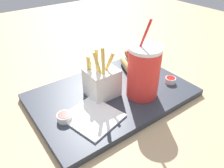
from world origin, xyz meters
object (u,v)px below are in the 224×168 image
at_px(hot_dog_1, 133,66).
at_px(fries_basket, 102,82).
at_px(ketchup_cup_2, 170,80).
at_px(soda_cup, 144,72).
at_px(napkin_stack, 93,117).
at_px(ketchup_cup_1, 64,117).

bearing_deg(hot_dog_1, fries_basket, 15.29).
distance_m(fries_basket, ketchup_cup_2, 0.23).
distance_m(soda_cup, napkin_stack, 0.19).
bearing_deg(ketchup_cup_2, hot_dog_1, -65.18).
bearing_deg(fries_basket, ketchup_cup_1, 14.52).
distance_m(ketchup_cup_1, napkin_stack, 0.07).
relative_size(soda_cup, ketchup_cup_1, 6.01).
bearing_deg(ketchup_cup_2, napkin_stack, -1.44).
height_order(ketchup_cup_1, ketchup_cup_2, same).
bearing_deg(napkin_stack, fries_basket, -137.76).
height_order(soda_cup, fries_basket, soda_cup).
height_order(fries_basket, ketchup_cup_1, fries_basket).
xyz_separation_m(ketchup_cup_1, ketchup_cup_2, (-0.36, 0.04, -0.00)).
bearing_deg(fries_basket, ketchup_cup_2, 159.82).
xyz_separation_m(soda_cup, napkin_stack, (0.18, 0.00, -0.08)).
bearing_deg(fries_basket, hot_dog_1, -164.71).
bearing_deg(napkin_stack, hot_dog_1, -154.16).
xyz_separation_m(hot_dog_1, ketchup_cup_2, (-0.06, 0.12, -0.01)).
distance_m(hot_dog_1, ketchup_cup_1, 0.31).
bearing_deg(soda_cup, fries_basket, -36.59).
distance_m(soda_cup, ketchup_cup_1, 0.25).
height_order(soda_cup, hot_dog_1, soda_cup).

